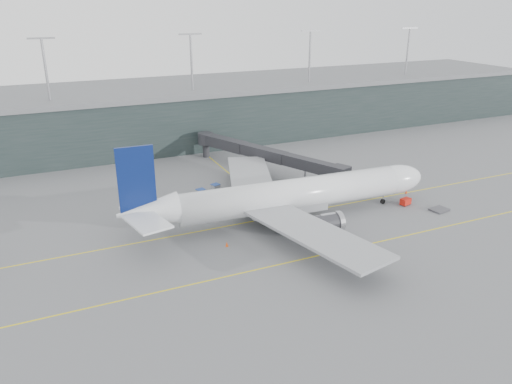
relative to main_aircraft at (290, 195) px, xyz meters
name	(u,v)px	position (x,y,z in m)	size (l,w,h in m)	color
ground	(248,213)	(-5.63, 5.77, -4.61)	(320.00, 320.00, 0.00)	#535357
taxiline_a	(257,221)	(-5.63, 1.77, -4.60)	(160.00, 0.25, 0.02)	yellow
taxiline_b	(300,260)	(-5.63, -14.23, -4.60)	(160.00, 0.25, 0.02)	yellow
taxiline_lead_main	(233,177)	(-0.63, 25.77, -4.60)	(0.25, 60.00, 0.02)	yellow
terminal	(166,113)	(-5.63, 63.76, 3.01)	(240.00, 36.00, 29.00)	#1E2A29
main_aircraft	(290,195)	(0.00, 0.00, 0.00)	(58.61, 55.05, 16.44)	white
jet_bridge	(266,150)	(8.39, 27.58, 0.05)	(19.29, 43.85, 6.23)	#27272B
gse_cart	(406,201)	(23.70, -3.44, -3.84)	(2.27, 1.73, 1.38)	red
baggage_dolly	(439,210)	(27.79, -8.23, -4.42)	(3.26, 2.61, 0.33)	#3D3C42
uld_a	(201,194)	(-11.38, 16.37, -3.64)	(2.36, 2.05, 1.86)	#323237
uld_b	(216,188)	(-7.61, 18.15, -3.68)	(2.33, 2.08, 1.77)	#323237
uld_c	(235,190)	(-4.11, 15.83, -3.76)	(2.17, 1.95, 1.62)	#323237
cone_nose	(406,192)	(28.04, 1.46, -4.23)	(0.48, 0.48, 0.77)	#FE430E
cone_wing_stbd	(353,248)	(3.59, -14.93, -4.29)	(0.41, 0.41, 0.65)	#DC560C
cone_wing_port	(275,185)	(5.07, 16.19, -4.29)	(0.41, 0.41, 0.65)	#D1610B
cone_tail	(227,244)	(-14.22, -5.44, -4.21)	(0.51, 0.51, 0.80)	#FF4E0E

